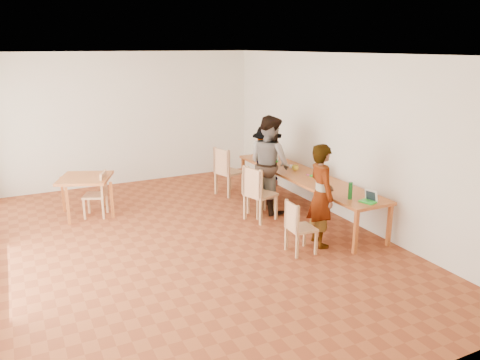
{
  "coord_description": "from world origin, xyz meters",
  "views": [
    {
      "loc": [
        -2.39,
        -6.71,
        3.13
      ],
      "look_at": [
        0.71,
        -0.42,
        1.1
      ],
      "focal_mm": 35.0,
      "sensor_mm": 36.0,
      "label": 1
    }
  ],
  "objects": [
    {
      "name": "chair_spare",
      "position": [
        -1.07,
        1.95,
        0.53
      ],
      "size": [
        0.52,
        0.52,
        0.46
      ],
      "rotation": [
        0.0,
        0.0,
        2.75
      ],
      "color": "tan",
      "rests_on": "ground"
    },
    {
      "name": "laptop_near",
      "position": [
        2.52,
        -1.35,
        0.8
      ],
      "size": [
        0.25,
        0.27,
        0.2
      ],
      "rotation": [
        0.0,
        0.0,
        0.27
      ],
      "color": "green",
      "rests_on": "communal_table"
    },
    {
      "name": "ground",
      "position": [
        0.0,
        0.0,
        0.0
      ],
      "size": [
        8.0,
        8.0,
        0.0
      ],
      "primitive_type": "plane",
      "color": "brown",
      "rests_on": "ground"
    },
    {
      "name": "person_mid",
      "position": [
        1.97,
        0.84,
        0.94
      ],
      "size": [
        0.82,
        0.99,
        1.87
      ],
      "primitive_type": "imported",
      "rotation": [
        0.0,
        0.0,
        1.7
      ],
      "color": "gray",
      "rests_on": "ground"
    },
    {
      "name": "communal_table",
      "position": [
        2.5,
        0.44,
        0.7
      ],
      "size": [
        0.8,
        4.0,
        0.75
      ],
      "color": "#BB6029",
      "rests_on": "ground"
    },
    {
      "name": "person_far",
      "position": [
        2.12,
        1.23,
        0.81
      ],
      "size": [
        0.8,
        1.15,
        1.62
      ],
      "primitive_type": "imported",
      "rotation": [
        0.0,
        0.0,
        1.36
      ],
      "color": "gray",
      "rests_on": "ground"
    },
    {
      "name": "laptop_far",
      "position": [
        2.49,
        1.65,
        0.81
      ],
      "size": [
        0.25,
        0.28,
        0.22
      ],
      "rotation": [
        0.0,
        0.0,
        0.13
      ],
      "color": "green",
      "rests_on": "communal_table"
    },
    {
      "name": "chair_mid",
      "position": [
        1.6,
        0.66,
        0.57
      ],
      "size": [
        0.45,
        0.45,
        0.5
      ],
      "rotation": [
        0.0,
        0.0,
        0.03
      ],
      "color": "tan",
      "rests_on": "ground"
    },
    {
      "name": "pink_phone",
      "position": [
        2.55,
        0.38,
        0.76
      ],
      "size": [
        0.05,
        0.1,
        0.01
      ],
      "primitive_type": "cube",
      "color": "#E94D83",
      "rests_on": "communal_table"
    },
    {
      "name": "chair_far",
      "position": [
        1.46,
        0.42,
        0.63
      ],
      "size": [
        0.6,
        0.6,
        0.55
      ],
      "rotation": [
        0.0,
        0.0,
        0.3
      ],
      "color": "tan",
      "rests_on": "ground"
    },
    {
      "name": "chair_empty",
      "position": [
        1.59,
        2.08,
        0.64
      ],
      "size": [
        0.61,
        0.61,
        0.55
      ],
      "rotation": [
        0.0,
        0.0,
        0.31
      ],
      "color": "tan",
      "rests_on": "ground"
    },
    {
      "name": "ceiling",
      "position": [
        0.0,
        0.0,
        3.02
      ],
      "size": [
        6.0,
        8.0,
        0.04
      ],
      "primitive_type": "cube",
      "color": "white",
      "rests_on": "wall_back"
    },
    {
      "name": "green_bottle",
      "position": [
        2.33,
        -1.11,
        0.89
      ],
      "size": [
        0.07,
        0.07,
        0.28
      ],
      "primitive_type": "cylinder",
      "color": "#166221",
      "rests_on": "communal_table"
    },
    {
      "name": "chair_near",
      "position": [
        1.35,
        -1.08,
        0.52
      ],
      "size": [
        0.41,
        0.41,
        0.45
      ],
      "rotation": [
        0.0,
        0.0,
        -0.04
      ],
      "color": "tan",
      "rests_on": "ground"
    },
    {
      "name": "person_near",
      "position": [
        1.88,
        -0.96,
        0.83
      ],
      "size": [
        0.5,
        0.67,
        1.67
      ],
      "primitive_type": "imported",
      "rotation": [
        0.0,
        0.0,
        1.39
      ],
      "color": "gray",
      "rests_on": "ground"
    },
    {
      "name": "wall_front",
      "position": [
        0.0,
        -4.0,
        1.5
      ],
      "size": [
        6.0,
        0.1,
        3.0
      ],
      "primitive_type": "cube",
      "color": "silver",
      "rests_on": "ground"
    },
    {
      "name": "clear_glass",
      "position": [
        2.8,
        2.09,
        0.8
      ],
      "size": [
        0.07,
        0.07,
        0.09
      ],
      "primitive_type": "cylinder",
      "color": "silver",
      "rests_on": "communal_table"
    },
    {
      "name": "black_pouch",
      "position": [
        2.46,
        1.82,
        0.8
      ],
      "size": [
        0.16,
        0.26,
        0.09
      ],
      "primitive_type": "cube",
      "color": "black",
      "rests_on": "communal_table"
    },
    {
      "name": "side_table",
      "position": [
        -1.28,
        2.14,
        0.67
      ],
      "size": [
        0.9,
        0.9,
        0.75
      ],
      "rotation": [
        0.0,
        0.0,
        -0.39
      ],
      "color": "#BB6029",
      "rests_on": "ground"
    },
    {
      "name": "wall_right",
      "position": [
        3.0,
        0.0,
        1.5
      ],
      "size": [
        0.1,
        8.0,
        3.0
      ],
      "primitive_type": "cube",
      "color": "silver",
      "rests_on": "ground"
    },
    {
      "name": "laptop_mid",
      "position": [
        2.67,
        0.22,
        0.8
      ],
      "size": [
        0.23,
        0.26,
        0.2
      ],
      "rotation": [
        0.0,
        0.0,
        0.14
      ],
      "color": "green",
      "rests_on": "communal_table"
    },
    {
      "name": "wall_back",
      "position": [
        0.0,
        4.0,
        1.5
      ],
      "size": [
        6.0,
        0.1,
        3.0
      ],
      "primitive_type": "cube",
      "color": "silver",
      "rests_on": "ground"
    },
    {
      "name": "condiment_cup",
      "position": [
        2.55,
        1.0,
        0.78
      ],
      "size": [
        0.08,
        0.08,
        0.06
      ],
      "primitive_type": "cylinder",
      "color": "white",
      "rests_on": "communal_table"
    },
    {
      "name": "yellow_mug",
      "position": [
        2.52,
        0.79,
        0.8
      ],
      "size": [
        0.17,
        0.17,
        0.1
      ],
      "primitive_type": "imported",
      "rotation": [
        0.0,
        0.0,
        0.37
      ],
      "color": "yellow",
      "rests_on": "communal_table"
    }
  ]
}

